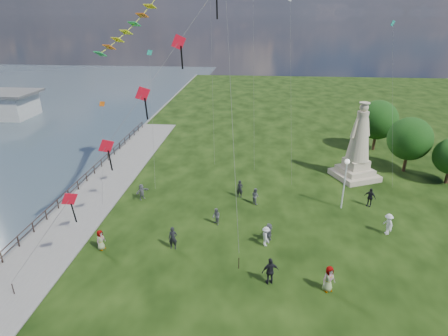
# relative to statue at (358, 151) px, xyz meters

# --- Properties ---
(waterfront) EXTENTS (200.00, 200.00, 1.51)m
(waterfront) POSITION_rel_statue_xyz_m (-27.34, -10.80, -3.18)
(waterfront) COLOR #333F4D
(waterfront) RESTS_ON ground
(statue) EXTENTS (5.36, 5.36, 8.25)m
(statue) POSITION_rel_statue_xyz_m (0.00, 0.00, 0.00)
(statue) COLOR #BAA48D
(statue) RESTS_ON ground
(lamppost) EXTENTS (0.44, 0.44, 4.80)m
(lamppost) POSITION_rel_statue_xyz_m (-2.74, -7.13, 0.35)
(lamppost) COLOR silver
(lamppost) RESTS_ON ground
(tree_row) EXTENTS (9.12, 14.24, 6.51)m
(tree_row) POSITION_rel_statue_xyz_m (5.93, 4.86, 0.65)
(tree_row) COLOR #382314
(tree_row) RESTS_ON ground
(person_0) EXTENTS (0.70, 0.49, 1.81)m
(person_0) POSITION_rel_statue_xyz_m (-16.68, -14.81, -2.21)
(person_0) COLOR black
(person_0) RESTS_ON ground
(person_1) EXTENTS (0.78, 0.86, 1.50)m
(person_1) POSITION_rel_statue_xyz_m (-13.82, -11.07, -2.36)
(person_1) COLOR #595960
(person_1) RESTS_ON ground
(person_2) EXTENTS (0.86, 1.16, 1.60)m
(person_2) POSITION_rel_statue_xyz_m (-9.71, -13.77, -2.31)
(person_2) COLOR silver
(person_2) RESTS_ON ground
(person_3) EXTENTS (1.26, 0.91, 1.94)m
(person_3) POSITION_rel_statue_xyz_m (-9.48, -18.12, -2.14)
(person_3) COLOR black
(person_3) RESTS_ON ground
(person_4) EXTENTS (1.03, 0.86, 1.82)m
(person_4) POSITION_rel_statue_xyz_m (-5.79, -18.47, -2.21)
(person_4) COLOR #595960
(person_4) RESTS_ON ground
(person_5) EXTENTS (1.31, 1.54, 1.55)m
(person_5) POSITION_rel_statue_xyz_m (-21.43, -7.08, -2.34)
(person_5) COLOR #595960
(person_5) RESTS_ON ground
(person_6) EXTENTS (0.67, 0.48, 1.74)m
(person_6) POSITION_rel_statue_xyz_m (-12.13, -5.80, -2.25)
(person_6) COLOR black
(person_6) RESTS_ON ground
(person_7) EXTENTS (0.84, 0.88, 1.56)m
(person_7) POSITION_rel_statue_xyz_m (-10.62, -6.98, -2.33)
(person_7) COLOR #595960
(person_7) RESTS_ON ground
(person_8) EXTENTS (0.83, 1.26, 1.80)m
(person_8) POSITION_rel_statue_xyz_m (0.05, -11.24, -2.22)
(person_8) COLOR silver
(person_8) RESTS_ON ground
(person_9) EXTENTS (1.16, 1.07, 1.79)m
(person_9) POSITION_rel_statue_xyz_m (-0.13, -6.49, -2.22)
(person_9) COLOR black
(person_9) RESTS_ON ground
(person_10) EXTENTS (0.72, 0.91, 1.62)m
(person_10) POSITION_rel_statue_xyz_m (-22.07, -15.41, -2.31)
(person_10) COLOR #595960
(person_10) RESTS_ON ground
(person_11) EXTENTS (1.18, 1.57, 1.55)m
(person_11) POSITION_rel_statue_xyz_m (-9.47, -13.14, -2.34)
(person_11) COLOR #595960
(person_11) RESTS_ON ground
(red_kite_train) EXTENTS (12.33, 9.35, 18.36)m
(red_kite_train) POSITION_rel_statue_xyz_m (-18.20, -15.20, 8.22)
(red_kite_train) COLOR black
(red_kite_train) RESTS_ON ground
(small_kites) EXTENTS (29.32, 16.03, 25.49)m
(small_kites) POSITION_rel_statue_xyz_m (-12.97, 1.82, 11.01)
(small_kites) COLOR #1CAC99
(small_kites) RESTS_ON ground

